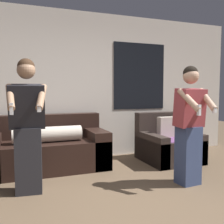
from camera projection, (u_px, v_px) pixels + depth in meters
The scene contains 6 objects.
ground_plane at pixel (142, 223), 2.50m from camera, with size 14.00×14.00×0.00m, color brown.
wall_back at pixel (78, 86), 4.82m from camera, with size 6.59×0.07×2.70m.
couch at pixel (47, 149), 4.22m from camera, with size 1.90×0.89×0.86m.
armchair at pixel (168, 145), 4.74m from camera, with size 0.93×0.95×0.85m.
person_left at pixel (28, 126), 3.18m from camera, with size 0.48×0.51×1.65m.
person_right at pixel (189, 125), 3.50m from camera, with size 0.44×0.49×1.59m.
Camera 1 is at (-1.12, -2.14, 1.27)m, focal length 42.00 mm.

